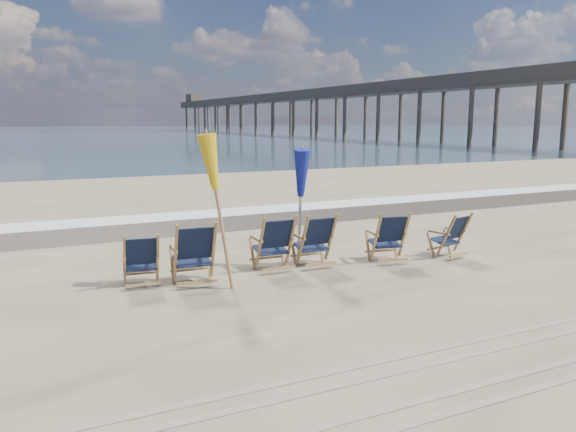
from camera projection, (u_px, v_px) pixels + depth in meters
name	position (u px, v px, depth m)	size (l,w,h in m)	color
ocean	(39.00, 132.00, 122.38)	(400.00, 400.00, 0.00)	#374D5B
surf_foam	(196.00, 214.00, 15.99)	(200.00, 1.40, 0.01)	silver
wet_sand_strip	(212.00, 223.00, 14.65)	(200.00, 2.60, 0.00)	#42362A
tire_tracks	(486.00, 366.00, 6.12)	(80.00, 1.30, 0.01)	gray
beach_chair_0	(158.00, 259.00, 9.00)	(0.58, 0.66, 0.91)	black
beach_chair_1	(214.00, 252.00, 9.08)	(0.69, 0.78, 1.09)	black
beach_chair_2	(291.00, 242.00, 9.96)	(0.67, 0.75, 1.04)	black
beach_chair_3	(331.00, 239.00, 10.24)	(0.66, 0.74, 1.02)	black
beach_chair_4	(404.00, 237.00, 10.49)	(0.64, 0.72, 1.00)	black
beach_chair_5	(463.00, 234.00, 10.99)	(0.58, 0.66, 0.91)	black
umbrella_yellow	(220.00, 170.00, 8.59)	(0.30, 0.30, 2.45)	#A07847
umbrella_blue	(300.00, 178.00, 10.05)	(0.30, 0.30, 2.16)	#A5A5AD
fishing_pier	(308.00, 107.00, 89.78)	(4.40, 140.00, 9.30)	brown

